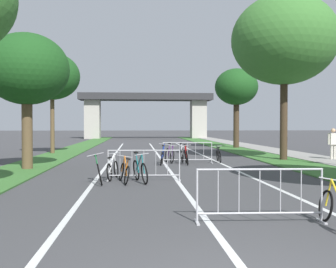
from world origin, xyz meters
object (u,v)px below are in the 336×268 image
object	(u,v)px
tree_right_oak_mid	(284,40)
bicycle_red_7	(186,157)
crowd_barrier_third	(188,153)
bicycle_green_3	(99,171)
crowd_barrier_second	(144,165)
crowd_barrier_nearest	(260,195)
bicycle_orange_4	(124,172)
bicycle_black_1	(219,155)
bicycle_yellow_6	(336,209)
pedestrian_in_red_jacket	(333,141)
tree_right_cypress_far	(236,88)
bicycle_blue_5	(162,157)
bicycle_white_8	(113,170)
tree_left_pine_near	(27,70)
bicycle_purple_9	(169,155)
tree_left_pine_far	(52,77)
bicycle_teal_2	(140,171)
bicycle_silver_0	(182,155)

from	to	relation	value
tree_right_oak_mid	bicycle_red_7	bearing A→B (deg)	-162.06
crowd_barrier_third	bicycle_green_3	xyz separation A→B (m)	(-3.75, -6.66, -0.14)
crowd_barrier_second	bicycle_green_3	xyz separation A→B (m)	(-1.47, -0.51, -0.14)
crowd_barrier_nearest	bicycle_orange_4	size ratio (longest dim) A/B	1.48
crowd_barrier_nearest	bicycle_red_7	bearing A→B (deg)	89.90
bicycle_black_1	crowd_barrier_third	bearing A→B (deg)	-159.41
bicycle_yellow_6	pedestrian_in_red_jacket	size ratio (longest dim) A/B	0.93
crowd_barrier_nearest	bicycle_black_1	bearing A→B (deg)	81.88
tree_right_oak_mid	bicycle_red_7	size ratio (longest dim) A/B	5.33
tree_right_oak_mid	bicycle_black_1	distance (m)	7.17
tree_right_cypress_far	bicycle_orange_4	bearing A→B (deg)	-113.68
bicycle_blue_5	bicycle_white_8	xyz separation A→B (m)	(-2.07, -5.21, -0.04)
tree_left_pine_near	bicycle_purple_9	world-z (taller)	tree_left_pine_near
tree_left_pine_far	crowd_barrier_second	distance (m)	15.40
tree_right_cypress_far	crowd_barrier_second	xyz separation A→B (m)	(-8.03, -19.27, -4.51)
crowd_barrier_third	bicycle_black_1	world-z (taller)	crowd_barrier_third
tree_left_pine_far	bicycle_purple_9	world-z (taller)	tree_left_pine_far
bicycle_blue_5	bicycle_red_7	world-z (taller)	bicycle_blue_5
bicycle_purple_9	tree_right_oak_mid	bearing A→B (deg)	177.62
tree_right_cypress_far	bicycle_yellow_6	world-z (taller)	tree_right_cypress_far
crowd_barrier_third	bicycle_yellow_6	distance (m)	12.87
bicycle_teal_2	bicycle_purple_9	world-z (taller)	bicycle_teal_2
tree_right_cypress_far	pedestrian_in_red_jacket	distance (m)	13.02
crowd_barrier_nearest	bicycle_white_8	size ratio (longest dim) A/B	1.51
crowd_barrier_nearest	pedestrian_in_red_jacket	xyz separation A→B (m)	(8.13, 13.21, 0.53)
tree_left_pine_near	bicycle_yellow_6	size ratio (longest dim) A/B	3.61
bicycle_silver_0	bicycle_blue_5	size ratio (longest dim) A/B	1.01
crowd_barrier_third	bicycle_white_8	distance (m)	6.67
bicycle_orange_4	bicycle_blue_5	bearing A→B (deg)	64.27
bicycle_black_1	bicycle_green_3	xyz separation A→B (m)	(-5.42, -7.15, 0.04)
bicycle_blue_5	bicycle_white_8	world-z (taller)	bicycle_blue_5
bicycle_teal_2	bicycle_red_7	world-z (taller)	bicycle_teal_2
tree_left_pine_far	bicycle_black_1	xyz separation A→B (m)	(9.75, -6.87, -4.77)
tree_right_oak_mid	bicycle_white_8	size ratio (longest dim) A/B	5.35
tree_right_cypress_far	bicycle_teal_2	world-z (taller)	tree_right_cypress_far
tree_right_oak_mid	bicycle_silver_0	world-z (taller)	tree_right_oak_mid
tree_left_pine_near	bicycle_red_7	bearing A→B (deg)	14.52
tree_left_pine_far	bicycle_orange_4	xyz separation A→B (m)	(5.16, -14.02, -4.76)
bicycle_orange_4	pedestrian_in_red_jacket	xyz separation A→B (m)	(10.90, 7.59, 0.70)
bicycle_orange_4	bicycle_blue_5	world-z (taller)	bicycle_blue_5
bicycle_purple_9	tree_left_pine_near	bearing A→B (deg)	15.54
tree_left_pine_near	bicycle_purple_9	bearing A→B (deg)	24.54
crowd_barrier_third	bicycle_white_8	bearing A→B (deg)	-120.24
crowd_barrier_nearest	bicycle_green_3	size ratio (longest dim) A/B	1.42
bicycle_orange_4	bicycle_blue_5	size ratio (longest dim) A/B	0.96
bicycle_red_7	pedestrian_in_red_jacket	xyz separation A→B (m)	(8.11, 1.48, 0.67)
tree_right_oak_mid	bicycle_purple_9	bearing A→B (deg)	-173.38
tree_left_pine_far	bicycle_blue_5	world-z (taller)	tree_left_pine_far
tree_left_pine_near	bicycle_green_3	xyz separation A→B (m)	(3.40, -4.28, -3.84)
bicycle_silver_0	pedestrian_in_red_jacket	bearing A→B (deg)	12.72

